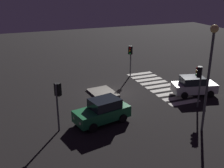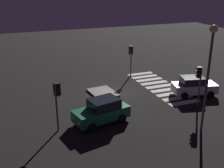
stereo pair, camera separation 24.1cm
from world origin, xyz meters
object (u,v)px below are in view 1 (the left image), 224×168
object	(u,v)px
car_white	(194,86)
traffic_light_east	(130,53)
traffic_light_south	(199,77)
street_lamp	(210,62)
car_green	(103,111)
traffic_light_west	(58,95)
traffic_island	(103,93)

from	to	relation	value
car_white	traffic_light_east	distance (m)	8.50
traffic_light_south	street_lamp	bearing A→B (deg)	103.36
car_green	traffic_light_east	size ratio (longest dim) A/B	1.30
street_lamp	traffic_light_south	bearing A→B (deg)	-31.31
car_green	street_lamp	distance (m)	8.87
traffic_light_south	car_green	bearing A→B (deg)	42.26
car_green	traffic_light_west	size ratio (longest dim) A/B	1.25
traffic_light_south	street_lamp	distance (m)	4.94
traffic_light_east	street_lamp	size ratio (longest dim) A/B	0.46
car_white	street_lamp	bearing A→B (deg)	-107.54
traffic_island	traffic_light_east	world-z (taller)	traffic_light_east
street_lamp	traffic_island	bearing A→B (deg)	25.02
traffic_island	traffic_light_south	size ratio (longest dim) A/B	0.88
traffic_island	car_white	bearing A→B (deg)	-113.07
traffic_island	traffic_light_west	distance (m)	8.35
car_white	car_green	bearing A→B (deg)	-154.22
traffic_light_east	traffic_light_south	xyz separation A→B (m)	(-10.09, -1.84, 0.11)
car_green	traffic_light_south	distance (m)	8.98
traffic_island	street_lamp	xyz separation A→B (m)	(-9.68, -4.52, 5.30)
traffic_light_east	traffic_light_west	size ratio (longest dim) A/B	0.96
car_green	street_lamp	size ratio (longest dim) A/B	0.60
car_white	street_lamp	xyz separation A→B (m)	(-6.15, 3.78, 4.47)
traffic_island	car_white	distance (m)	9.05
traffic_light_east	traffic_light_west	distance (m)	14.20
car_green	traffic_light_south	size ratio (longest dim) A/B	1.25
traffic_island	traffic_light_east	size ratio (longest dim) A/B	0.92
traffic_light_west	car_green	bearing A→B (deg)	-40.50
traffic_light_south	traffic_light_east	bearing A→B (deg)	-35.02
car_white	traffic_light_west	size ratio (longest dim) A/B	1.21
traffic_light_east	street_lamp	bearing A→B (deg)	41.24
car_white	traffic_light_west	xyz separation A→B (m)	(-2.13, 13.77, 1.94)
traffic_light_east	car_white	bearing A→B (deg)	67.01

